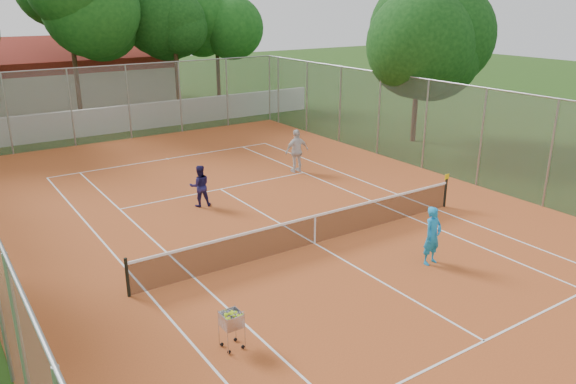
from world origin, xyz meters
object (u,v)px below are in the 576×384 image
tennis_net (315,229)px  player_far_right (297,151)px  player_near (432,236)px  clubhouse (42,77)px  player_far_left (200,186)px  ball_hopper (232,329)px

tennis_net → player_far_right: bearing=59.5°
player_near → player_far_right: player_far_right is taller
clubhouse → player_far_left: (0.51, -23.92, -1.40)m
tennis_net → player_near: bearing=-56.5°
player_far_right → ball_hopper: bearing=53.8°
ball_hopper → player_far_left: bearing=75.8°
player_near → ball_hopper: player_near is taller
player_near → player_far_left: 8.77m
player_near → player_far_left: (-3.46, 8.06, -0.08)m
clubhouse → player_far_right: size_ratio=8.61×
player_far_right → ball_hopper: 13.42m
player_far_left → player_far_right: size_ratio=0.82×
ball_hopper → player_near: bearing=11.2°
player_far_left → player_far_right: 5.68m
clubhouse → tennis_net: bearing=-86.1°
player_far_right → ball_hopper: (-8.75, -10.17, -0.48)m
tennis_net → clubhouse: size_ratio=0.72×
player_near → player_far_left: bearing=108.8°
player_far_left → tennis_net: bearing=121.6°
player_near → player_far_left: player_near is taller
clubhouse → player_far_right: bearing=-75.1°
tennis_net → player_far_left: bearing=106.3°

